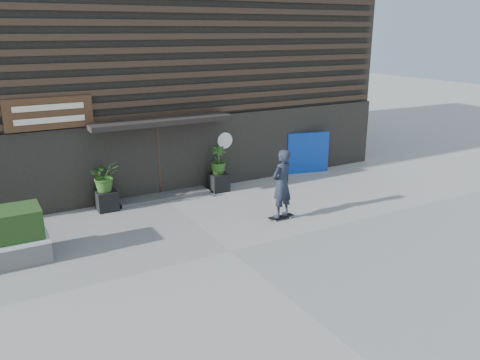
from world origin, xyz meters
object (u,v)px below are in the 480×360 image
planter_pot_left (107,200)px  blue_tarp (308,153)px  planter_pot_right (219,182)px  skateboarder (282,184)px

planter_pot_left → blue_tarp: 7.79m
planter_pot_right → skateboarder: size_ratio=0.29×
blue_tarp → skateboarder: 5.04m
planter_pot_left → skateboarder: 5.34m
planter_pot_right → skateboarder: bearing=-83.3°
planter_pot_left → blue_tarp: blue_tarp is taller
planter_pot_left → planter_pot_right: 3.80m
blue_tarp → skateboarder: bearing=-121.4°
planter_pot_right → blue_tarp: 4.01m
blue_tarp → planter_pot_left: bearing=-163.8°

